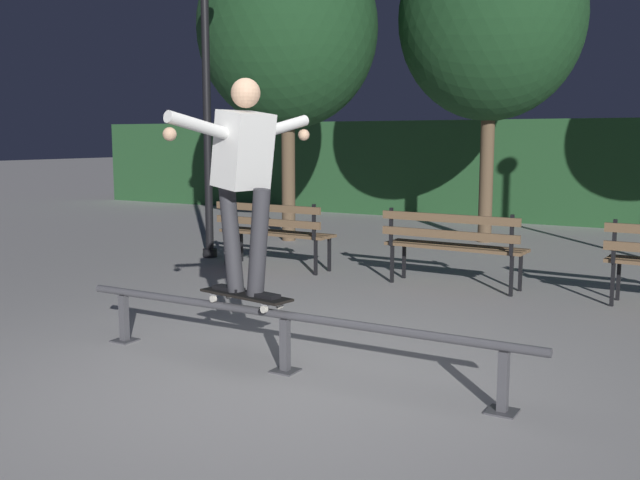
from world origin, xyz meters
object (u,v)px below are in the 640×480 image
object	(u,v)px
park_bench_left_center	(452,241)
tree_behind_benches	(491,19)
skateboard	(246,296)
park_bench_leftmost	(273,228)
skateboarder	(244,168)
grind_rail	(285,325)
lamp_post_left	(206,78)
tree_far_left	(288,29)

from	to	relation	value
park_bench_left_center	tree_behind_benches	distance (m)	4.86
skateboard	park_bench_leftmost	xyz separation A→B (m)	(-2.04, 3.42, 0.01)
skateboard	tree_behind_benches	size ratio (longest dim) A/B	0.16
skateboarder	park_bench_leftmost	size ratio (longest dim) A/B	0.97
grind_rail	skateboard	xyz separation A→B (m)	(-0.34, 0.00, 0.18)
tree_behind_benches	lamp_post_left	world-z (taller)	tree_behind_benches
tree_behind_benches	park_bench_leftmost	bearing A→B (deg)	-113.25
grind_rail	park_bench_left_center	world-z (taller)	park_bench_left_center
skateboard	tree_far_left	distance (m)	7.21
skateboard	park_bench_leftmost	size ratio (longest dim) A/B	0.50
skateboard	skateboarder	distance (m)	0.94
skateboarder	tree_far_left	xyz separation A→B (m)	(-3.28, 5.75, 1.92)
skateboard	lamp_post_left	bearing A→B (deg)	131.61
park_bench_left_center	tree_behind_benches	bearing A→B (deg)	101.89
grind_rail	park_bench_leftmost	size ratio (longest dim) A/B	2.31
skateboarder	park_bench_left_center	bearing A→B (deg)	83.90
park_bench_leftmost	tree_far_left	bearing A→B (deg)	117.98
tree_far_left	lamp_post_left	distance (m)	2.20
grind_rail	tree_behind_benches	size ratio (longest dim) A/B	0.73
skateboarder	lamp_post_left	bearing A→B (deg)	131.63
tree_behind_benches	tree_far_left	distance (m)	3.19
skateboard	skateboarder	bearing A→B (deg)	-9.66
grind_rail	tree_behind_benches	xyz separation A→B (m)	(-0.77, 7.18, 3.17)
lamp_post_left	park_bench_leftmost	bearing A→B (deg)	-14.29
park_bench_left_center	tree_behind_benches	world-z (taller)	tree_behind_benches
tree_far_left	park_bench_left_center	bearing A→B (deg)	-32.63
tree_behind_benches	lamp_post_left	distance (m)	4.61
park_bench_left_center	lamp_post_left	xyz separation A→B (m)	(-3.69, 0.33, 1.94)
grind_rail	skateboard	bearing A→B (deg)	180.00
park_bench_left_center	tree_behind_benches	size ratio (longest dim) A/B	0.32
grind_rail	lamp_post_left	size ratio (longest dim) A/B	0.95
skateboarder	park_bench_leftmost	bearing A→B (deg)	120.86
grind_rail	lamp_post_left	bearing A→B (deg)	134.41
tree_far_left	tree_behind_benches	bearing A→B (deg)	26.52
park_bench_left_center	skateboard	bearing A→B (deg)	-96.15
park_bench_leftmost	park_bench_left_center	size ratio (longest dim) A/B	1.00
lamp_post_left	tree_behind_benches	bearing A→B (deg)	49.80
tree_far_left	park_bench_leftmost	bearing A→B (deg)	-62.02
skateboarder	tree_far_left	size ratio (longest dim) A/B	0.31
park_bench_leftmost	tree_far_left	distance (m)	3.88
park_bench_leftmost	park_bench_left_center	xyz separation A→B (m)	(2.41, 0.00, 0.00)
skateboarder	lamp_post_left	distance (m)	5.11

